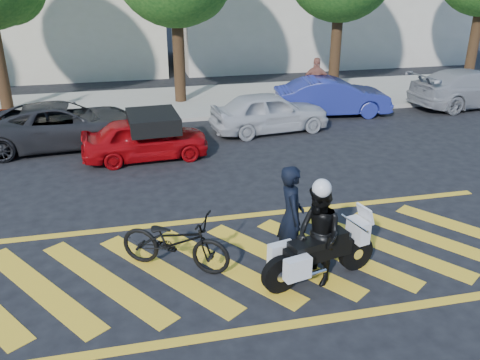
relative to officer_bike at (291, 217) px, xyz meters
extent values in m
plane|color=black|center=(-0.61, 0.19, -0.99)|extent=(90.00, 90.00, 0.00)
cube|color=#9E998E|center=(-0.61, 12.19, -0.92)|extent=(60.00, 5.00, 0.15)
cube|color=yellow|center=(-4.51, 0.19, -0.99)|extent=(2.43, 3.21, 0.01)
cube|color=yellow|center=(-3.41, 0.19, -0.99)|extent=(2.43, 3.21, 0.01)
cube|color=yellow|center=(-2.31, 0.19, -0.99)|extent=(2.43, 3.21, 0.01)
cube|color=yellow|center=(-1.21, 0.19, -0.99)|extent=(2.43, 3.21, 0.01)
cube|color=yellow|center=(-0.11, 0.19, -0.99)|extent=(2.43, 3.21, 0.01)
cube|color=yellow|center=(0.99, 0.19, -0.99)|extent=(2.43, 3.21, 0.01)
cube|color=yellow|center=(2.09, 0.19, -0.99)|extent=(2.43, 3.21, 0.01)
cube|color=yellow|center=(3.19, 0.19, -0.99)|extent=(2.43, 3.21, 0.01)
cube|color=yellow|center=(4.29, 0.19, -0.99)|extent=(2.43, 3.21, 0.01)
cube|color=yellow|center=(-0.61, -1.71, -0.99)|extent=(12.00, 0.20, 0.01)
cube|color=yellow|center=(-0.61, 2.09, -0.99)|extent=(12.00, 0.20, 0.01)
cylinder|color=black|center=(-0.61, 12.19, 1.01)|extent=(0.44, 0.44, 4.00)
cylinder|color=black|center=(5.89, 12.19, 1.01)|extent=(0.44, 0.44, 4.00)
cylinder|color=black|center=(12.39, 12.19, 1.01)|extent=(0.44, 0.44, 4.00)
imported|color=black|center=(0.00, 0.00, 0.00)|extent=(0.55, 0.77, 1.99)
imported|color=black|center=(-2.11, 0.34, -0.44)|extent=(2.21, 1.68, 1.11)
cylinder|color=black|center=(-0.44, -0.81, -0.65)|extent=(0.70, 0.30, 0.68)
cylinder|color=silver|center=(-0.44, -0.81, -0.65)|extent=(0.24, 0.21, 0.21)
cylinder|color=black|center=(1.13, -0.44, -0.65)|extent=(0.70, 0.30, 0.68)
cylinder|color=silver|center=(1.13, -0.44, -0.65)|extent=(0.24, 0.21, 0.21)
cube|color=black|center=(0.30, -0.64, -0.39)|extent=(1.32, 0.56, 0.31)
cube|color=black|center=(0.60, -0.56, -0.19)|extent=(0.52, 0.41, 0.23)
cube|color=black|center=(0.05, -0.70, -0.21)|extent=(0.63, 0.47, 0.12)
cube|color=silver|center=(1.13, -0.44, -0.19)|extent=(0.32, 0.48, 0.41)
cube|color=silver|center=(-0.34, -0.51, -0.42)|extent=(0.50, 0.29, 0.39)
cube|color=silver|center=(-0.21, -1.03, -0.42)|extent=(0.50, 0.29, 0.39)
imported|color=black|center=(0.30, -0.62, -0.09)|extent=(0.87, 1.02, 1.82)
imported|color=#A7070C|center=(-2.31, 6.29, -0.38)|extent=(3.67, 1.67, 1.22)
imported|color=black|center=(-4.70, 7.99, -0.32)|extent=(5.01, 2.57, 1.35)
imported|color=#B7B8BC|center=(1.89, 7.99, -0.32)|extent=(4.11, 2.03, 1.35)
imported|color=navy|center=(4.69, 9.39, -0.30)|extent=(4.34, 1.91, 1.39)
imported|color=gray|center=(10.47, 9.39, -0.27)|extent=(5.18, 2.56, 1.45)
imported|color=#9F5B48|center=(4.34, 10.20, 0.08)|extent=(1.18, 0.84, 1.85)
camera|label=1|loc=(-2.75, -7.83, 4.27)|focal=38.00mm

